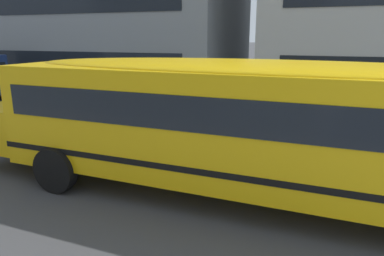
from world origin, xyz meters
name	(u,v)px	position (x,y,z in m)	size (l,w,h in m)	color
ground_plane	(172,162)	(0.00, 0.00, 0.00)	(400.00, 400.00, 0.00)	#424244
sidewalk_far	(235,110)	(0.00, 7.39, 0.01)	(120.00, 3.00, 0.01)	gray
lane_centreline	(172,162)	(0.00, 0.00, 0.00)	(110.00, 0.16, 0.01)	silver
school_bus	(249,119)	(2.37, -1.51, 1.72)	(13.00, 3.31, 2.89)	yellow
parked_car_teal_by_lamppost	(91,95)	(-5.83, 4.55, 0.84)	(3.93, 1.93, 1.64)	#195B66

